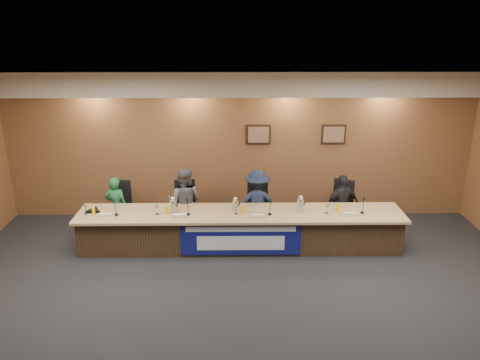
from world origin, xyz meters
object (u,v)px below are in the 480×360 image
object	(u,v)px
office_chair_c	(257,211)
dais_body	(240,231)
office_chair_a	(118,211)
office_chair_b	(186,211)
carafe_mid	(235,205)
panelist_b	(185,202)
panelist_d	(342,205)
panelist_a	(117,207)
office_chair_d	(340,210)
panelist_c	(257,203)
carafe_right	(300,205)
banner	(241,239)
carafe_left	(173,206)
speakerphone	(94,211)

from	to	relation	value
office_chair_c	dais_body	bearing A→B (deg)	-110.73
office_chair_a	office_chair_b	bearing A→B (deg)	8.40
carafe_mid	office_chair_b	bearing A→B (deg)	147.81
panelist_b	panelist_d	bearing A→B (deg)	-169.23
office_chair_b	carafe_mid	distance (m)	1.26
panelist_a	office_chair_d	distance (m)	4.53
dais_body	carafe_mid	bearing A→B (deg)	161.26
panelist_c	office_chair_c	xyz separation A→B (m)	(0.00, 0.10, -0.21)
carafe_right	panelist_d	bearing A→B (deg)	32.80
dais_body	banner	distance (m)	0.42
office_chair_a	carafe_left	size ratio (longest dim) A/B	1.88
office_chair_c	speakerphone	world-z (taller)	speakerphone
carafe_left	office_chair_c	bearing A→B (deg)	24.45
banner	office_chair_c	distance (m)	1.14
dais_body	office_chair_b	xyz separation A→B (m)	(-1.11, 0.67, 0.13)
office_chair_d	carafe_left	bearing A→B (deg)	-143.19
dais_body	banner	world-z (taller)	banner
office_chair_d	carafe_left	xyz separation A→B (m)	(-3.30, -0.72, 0.40)
banner	speakerphone	xyz separation A→B (m)	(-2.75, 0.42, 0.40)
office_chair_b	carafe_mid	world-z (taller)	carafe_mid
office_chair_c	panelist_c	bearing A→B (deg)	-83.83
panelist_c	carafe_right	world-z (taller)	panelist_c
panelist_b	carafe_right	world-z (taller)	panelist_b
carafe_right	speakerphone	xyz separation A→B (m)	(-3.87, 0.03, -0.11)
dais_body	panelist_b	bearing A→B (deg)	152.79
panelist_c	office_chair_a	bearing A→B (deg)	-4.51
panelist_a	carafe_mid	xyz separation A→B (m)	(2.38, -0.54, 0.24)
panelist_c	carafe_right	size ratio (longest dim) A/B	5.24
office_chair_b	speakerphone	size ratio (longest dim) A/B	1.50
panelist_d	carafe_left	distance (m)	3.37
carafe_right	office_chair_a	bearing A→B (deg)	169.00
panelist_d	office_chair_d	bearing A→B (deg)	-107.37
dais_body	carafe_mid	world-z (taller)	carafe_mid
panelist_c	office_chair_b	distance (m)	1.47
dais_body	banner	size ratio (longest dim) A/B	2.73
office_chair_c	speakerphone	bearing A→B (deg)	-161.71
office_chair_d	office_chair_c	bearing A→B (deg)	-155.57
panelist_b	speakerphone	xyz separation A→B (m)	(-1.64, -0.56, 0.06)
office_chair_a	carafe_mid	distance (m)	2.49
office_chair_b	panelist_d	bearing A→B (deg)	-7.43
panelist_a	panelist_b	world-z (taller)	panelist_b
panelist_d	dais_body	bearing A→B (deg)	-1.79
office_chair_d	carafe_right	xyz separation A→B (m)	(-0.93, -0.70, 0.40)
panelist_c	carafe_left	world-z (taller)	panelist_c
office_chair_a	carafe_left	distance (m)	1.48
panelist_a	speakerphone	world-z (taller)	panelist_a
dais_body	panelist_d	world-z (taller)	panelist_d
carafe_left	speakerphone	size ratio (longest dim) A/B	0.80
banner	panelist_a	xyz separation A→B (m)	(-2.48, 0.99, 0.24)
banner	panelist_b	size ratio (longest dim) A/B	1.54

